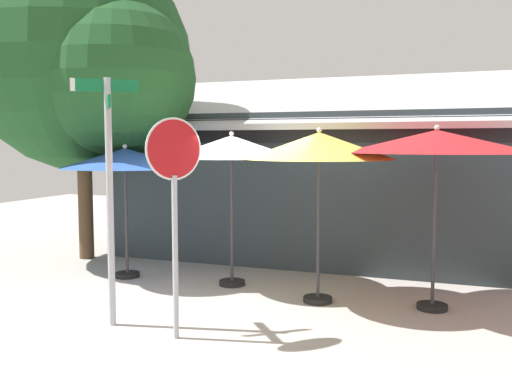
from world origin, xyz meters
The scene contains 9 objects.
ground_plane centered at (0.00, 0.00, -0.05)m, with size 28.00×28.00×0.10m, color #ADA8A0.
cafe_building centered at (0.36, 4.85, 1.59)m, with size 8.78×5.21×4.13m.
street_sign_post centered at (-1.01, -1.30, 1.95)m, with size 0.69×0.64×3.24m.
stop_sign centered at (0.03, -1.45, 1.89)m, with size 0.42×0.64×2.72m.
patio_umbrella_royal_blue_left centered at (-2.31, 1.05, 2.12)m, with size 2.26×2.26×2.39m.
patio_umbrella_ivory_center centered at (-0.31, 1.17, 2.32)m, with size 2.20×2.20×2.60m.
patio_umbrella_mustard_right centered at (1.30, 0.69, 2.35)m, with size 2.25×2.25×2.64m.
patio_umbrella_crimson_far_right centered at (2.95, 0.89, 2.41)m, with size 2.69×2.69×2.66m.
shade_tree centered at (-3.77, 2.07, 3.97)m, with size 4.93×4.47×6.31m.
Camera 1 is at (3.28, -7.43, 2.41)m, focal length 39.19 mm.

